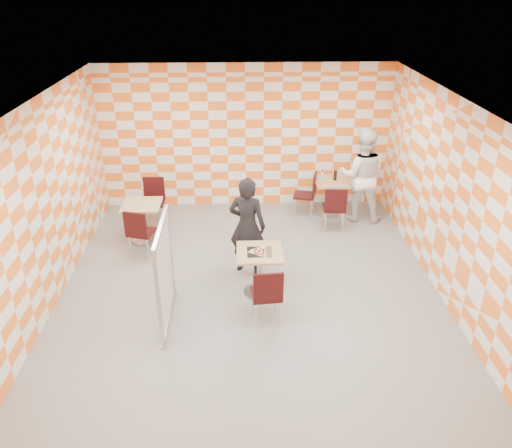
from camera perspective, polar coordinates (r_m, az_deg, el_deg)
The scene contains 15 objects.
room_shell at distance 7.72m, azimuth -0.83°, elevation 3.46°, with size 7.00×7.00×7.00m.
main_table at distance 7.75m, azimuth 0.40°, elevation -4.71°, with size 0.70×0.70×0.75m.
second_table at distance 10.45m, azimuth 8.57°, elevation 3.70°, with size 0.70×0.70×0.75m.
empty_table at distance 9.52m, azimuth -12.82°, elevation 0.93°, with size 0.70×0.70×0.75m.
chair_main_front at distance 7.06m, azimuth 1.29°, elevation -7.84°, with size 0.46×0.47×0.92m.
chair_second_front at distance 9.73m, azimuth 8.99°, elevation 2.10°, with size 0.45×0.46×0.92m.
chair_second_side at distance 10.30m, azimuth 6.07°, elevation 3.72°, with size 0.52×0.51×0.92m.
chair_empty_near at distance 8.94m, azimuth -13.22°, elevation -0.66°, with size 0.53×0.53×0.92m.
chair_empty_far at distance 10.20m, azimuth -11.59°, elevation 3.06°, with size 0.43×0.44×0.92m.
partition at distance 7.14m, azimuth -10.36°, elevation -5.57°, with size 0.08×1.38×1.55m.
man_dark at distance 8.17m, azimuth -1.00°, elevation -0.23°, with size 0.62×0.40×1.69m, color black.
man_white at distance 10.18m, azimuth 12.02°, elevation 5.44°, with size 0.92×0.72×1.90m, color white.
pizza_on_foil at distance 7.60m, azimuth 0.41°, elevation -3.11°, with size 0.40×0.40×0.04m.
sport_bottle at distance 10.41m, azimuth 7.59°, elevation 5.63°, with size 0.06×0.06×0.20m.
soda_bottle at distance 10.36m, azimuth 9.04°, elevation 5.52°, with size 0.07×0.07×0.23m.
Camera 1 is at (-0.14, -6.54, 4.56)m, focal length 35.00 mm.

